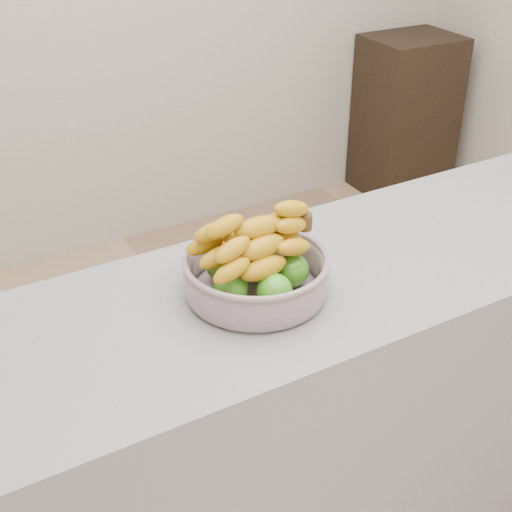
% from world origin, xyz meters
% --- Properties ---
extents(ground, '(4.00, 4.00, 0.00)m').
position_xyz_m(ground, '(0.00, 0.00, 0.00)').
color(ground, tan).
rests_on(ground, ground).
extents(counter, '(2.00, 0.60, 0.90)m').
position_xyz_m(counter, '(0.00, 0.04, 0.45)').
color(counter, gray).
rests_on(counter, ground).
extents(cabinet, '(0.50, 0.41, 0.88)m').
position_xyz_m(cabinet, '(1.65, 1.78, 0.44)').
color(cabinet, black).
rests_on(cabinet, ground).
extents(fruit_bowl, '(0.33, 0.33, 0.20)m').
position_xyz_m(fruit_bowl, '(-0.33, 0.04, 0.96)').
color(fruit_bowl, '#A7BAC8').
rests_on(fruit_bowl, counter).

